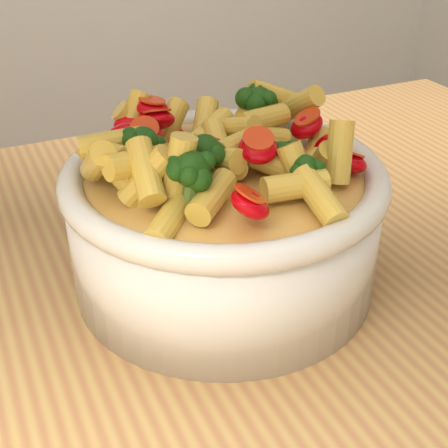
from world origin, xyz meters
name	(u,v)px	position (x,y,z in m)	size (l,w,h in m)	color
serving_bowl	(224,223)	(0.10, 0.05, 0.95)	(0.24, 0.24, 0.11)	silver
pasta_salad	(224,145)	(0.10, 0.05, 1.02)	(0.19, 0.19, 0.04)	gold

